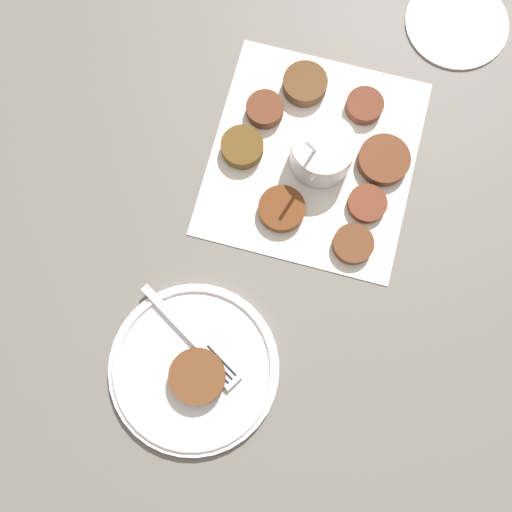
{
  "coord_description": "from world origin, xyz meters",
  "views": [
    {
      "loc": [
        0.34,
        0.05,
        0.85
      ],
      "look_at": [
        0.17,
        -0.01,
        0.02
      ],
      "focal_mm": 42.0,
      "sensor_mm": 36.0,
      "label": 1
    }
  ],
  "objects_px": {
    "sauce_bowl": "(322,153)",
    "extra_saucer": "(457,22)",
    "serving_plate": "(194,368)",
    "fork": "(200,345)",
    "fritter_on_plate": "(197,376)"
  },
  "relations": [
    {
      "from": "sauce_bowl",
      "to": "extra_saucer",
      "type": "height_order",
      "value": "sauce_bowl"
    },
    {
      "from": "serving_plate",
      "to": "fork",
      "type": "distance_m",
      "value": 0.03
    },
    {
      "from": "fritter_on_plate",
      "to": "fork",
      "type": "height_order",
      "value": "fritter_on_plate"
    },
    {
      "from": "fork",
      "to": "extra_saucer",
      "type": "relative_size",
      "value": 1.08
    },
    {
      "from": "serving_plate",
      "to": "fork",
      "type": "height_order",
      "value": "fork"
    },
    {
      "from": "fritter_on_plate",
      "to": "extra_saucer",
      "type": "relative_size",
      "value": 0.47
    },
    {
      "from": "sauce_bowl",
      "to": "fritter_on_plate",
      "type": "xyz_separation_m",
      "value": [
        0.36,
        -0.06,
        -0.0
      ]
    },
    {
      "from": "serving_plate",
      "to": "extra_saucer",
      "type": "distance_m",
      "value": 0.67
    },
    {
      "from": "sauce_bowl",
      "to": "fritter_on_plate",
      "type": "relative_size",
      "value": 1.62
    },
    {
      "from": "sauce_bowl",
      "to": "fritter_on_plate",
      "type": "height_order",
      "value": "sauce_bowl"
    },
    {
      "from": "fork",
      "to": "serving_plate",
      "type": "bearing_deg",
      "value": 4.15
    },
    {
      "from": "fritter_on_plate",
      "to": "extra_saucer",
      "type": "xyz_separation_m",
      "value": [
        -0.65,
        0.2,
        -0.02
      ]
    },
    {
      "from": "extra_saucer",
      "to": "fritter_on_plate",
      "type": "bearing_deg",
      "value": -16.75
    },
    {
      "from": "sauce_bowl",
      "to": "serving_plate",
      "type": "distance_m",
      "value": 0.36
    },
    {
      "from": "extra_saucer",
      "to": "serving_plate",
      "type": "bearing_deg",
      "value": -17.78
    }
  ]
}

